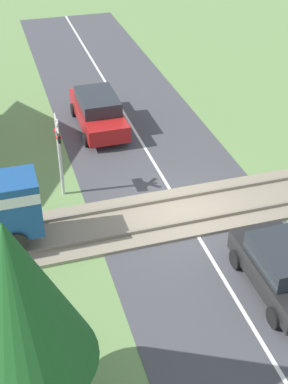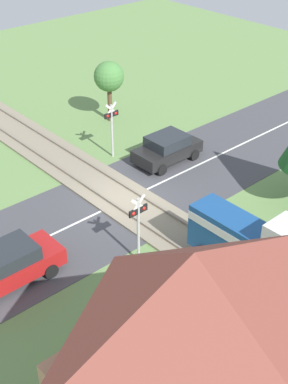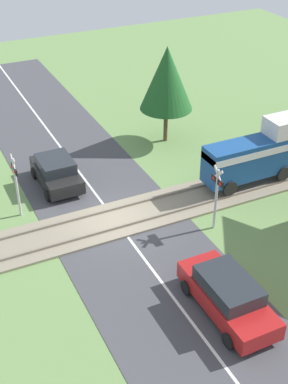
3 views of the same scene
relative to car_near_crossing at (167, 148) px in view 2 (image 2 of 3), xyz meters
name	(u,v)px [view 2 (image 2 of 3)]	position (x,y,z in m)	size (l,w,h in m)	color
ground_plane	(124,201)	(4.24, 1.44, -0.79)	(60.00, 60.00, 0.00)	#66894C
road_surface	(124,201)	(4.24, 1.44, -0.78)	(48.00, 6.40, 0.02)	#424247
track_bed	(124,200)	(4.24, 1.44, -0.73)	(2.80, 48.00, 0.24)	gray
car_near_crossing	(167,148)	(0.00, 0.00, 0.00)	(3.74, 1.95, 1.53)	black
car_far_side	(5,266)	(11.35, 2.88, 0.03)	(4.52, 1.93, 1.58)	#A81919
crossing_signal_west_approach	(112,123)	(1.84, -2.40, 1.23)	(0.90, 0.18, 3.16)	#B7B7B7
crossing_signal_east_approach	(138,221)	(6.65, 5.28, 1.23)	(0.90, 0.18, 3.16)	#B7B7B7
station_building	(187,370)	(11.26, 12.38, 2.75)	(6.54, 3.84, 7.23)	#AD7A5B
pedestrian_by_station	(256,350)	(7.30, 11.76, -0.09)	(0.38, 0.38, 1.54)	#333338
tree_beyond_track	(109,77)	(-0.97, -6.13, 2.03)	(1.82, 1.82, 3.78)	brown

